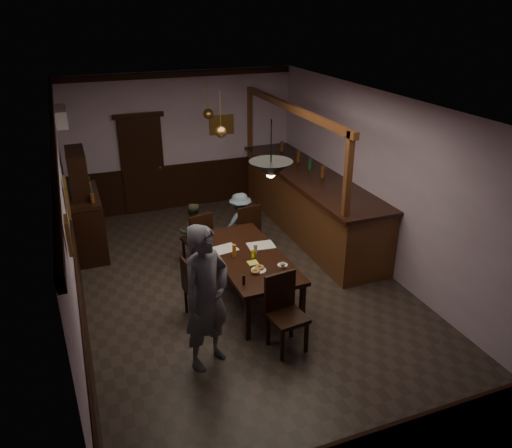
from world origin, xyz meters
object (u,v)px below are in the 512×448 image
chair_near (284,308)px  person_standing (206,298)px  person_seated_left (193,232)px  pendant_brass_mid (221,132)px  pendant_brass_far (208,114)px  pendant_iron (271,170)px  coffee_cup (283,265)px  chair_far_left (199,237)px  chair_side (195,286)px  dining_table (249,258)px  bar_counter (309,201)px  chair_far_right (247,229)px  soda_can (253,254)px  sideboard (86,212)px  person_seated_right (240,223)px

chair_near → person_standing: person_standing is taller
person_seated_left → pendant_brass_mid: 1.84m
pendant_brass_far → pendant_brass_mid: bearing=-97.8°
pendant_iron → coffee_cup: bearing=36.4°
chair_far_left → chair_side: 1.56m
dining_table → chair_far_left: bearing=110.2°
person_seated_left → bar_counter: bearing=-165.1°
person_seated_left → chair_far_right: bearing=170.5°
person_seated_left → pendant_brass_far: bearing=-110.9°
coffee_cup → pendant_brass_mid: bearing=94.8°
soda_can → sideboard: bearing=129.8°
coffee_cup → person_standing: bearing=-153.9°
chair_far_left → chair_near: (0.48, -2.57, 0.02)m
pendant_iron → pendant_brass_mid: same height
coffee_cup → bar_counter: bar_counter is taller
pendant_brass_far → chair_near: bearing=-93.5°
sideboard → bar_counter: bearing=-9.2°
person_seated_left → chair_side: bearing=82.7°
chair_side → pendant_iron: bearing=-129.6°
person_standing → person_seated_right: size_ratio=1.69×
chair_far_right → pendant_iron: size_ratio=1.38×
dining_table → pendant_brass_far: size_ratio=2.74×
chair_near → soda_can: bearing=82.6°
chair_near → chair_side: chair_near is taller
chair_far_left → coffee_cup: chair_far_left is taller
coffee_cup → pendant_iron: (-0.30, -0.22, 1.56)m
coffee_cup → chair_side: bearing=163.0°
coffee_cup → pendant_brass_far: (-0.03, 3.60, 1.50)m
chair_side → person_seated_left: (0.44, 1.77, 0.03)m
coffee_cup → soda_can: soda_can is taller
person_seated_right → pendant_brass_far: bearing=-95.8°
chair_near → sideboard: sideboard is taller
chair_near → coffee_cup: 0.82m
person_standing → chair_near: bearing=-29.4°
bar_counter → pendant_iron: bearing=-126.0°
chair_side → person_standing: (-0.10, -1.04, 0.45)m
coffee_cup → bar_counter: (1.66, 2.48, -0.15)m
person_seated_right → pendant_iron: pendant_iron is taller
person_seated_right → person_seated_left: bearing=-9.5°
person_standing → person_seated_left: person_standing is taller
chair_near → person_seated_left: person_seated_left is taller
chair_near → chair_far_left: bearing=93.5°
chair_far_left → chair_near: size_ratio=0.96×
person_standing → sideboard: bearing=80.1°
dining_table → person_standing: person_standing is taller
dining_table → pendant_iron: bearing=-88.7°
coffee_cup → sideboard: sideboard is taller
person_standing → coffee_cup: bearing=0.1°
chair_far_left → soda_can: size_ratio=8.52×
person_seated_left → coffee_cup: (0.80, -2.12, 0.26)m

